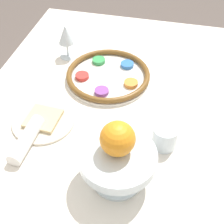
{
  "coord_description": "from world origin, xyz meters",
  "views": [
    {
      "loc": [
        0.67,
        0.18,
        1.44
      ],
      "look_at": [
        0.01,
        0.03,
        0.76
      ],
      "focal_mm": 50.0,
      "sensor_mm": 36.0,
      "label": 1
    }
  ],
  "objects": [
    {
      "name": "bread_plate",
      "position": [
        0.06,
        -0.18,
        0.73
      ],
      "size": [
        0.2,
        0.2,
        0.02
      ],
      "color": "beige",
      "rests_on": "dining_table"
    },
    {
      "name": "dining_table",
      "position": [
        0.0,
        0.0,
        0.36
      ],
      "size": [
        1.33,
        0.89,
        0.72
      ],
      "color": "silver",
      "rests_on": "ground_plane"
    },
    {
      "name": "cup_near",
      "position": [
        0.06,
        0.19,
        0.75
      ],
      "size": [
        0.07,
        0.07,
        0.07
      ],
      "color": "silver",
      "rests_on": "dining_table"
    },
    {
      "name": "seder_plate",
      "position": [
        -0.2,
        -0.04,
        0.73
      ],
      "size": [
        0.3,
        0.3,
        0.03
      ],
      "color": "silver",
      "rests_on": "dining_table"
    },
    {
      "name": "napkin_roll",
      "position": [
        0.15,
        -0.2,
        0.74
      ],
      "size": [
        0.17,
        0.05,
        0.04
      ],
      "color": "white",
      "rests_on": "dining_table"
    },
    {
      "name": "ground_plane",
      "position": [
        0.0,
        0.0,
        0.0
      ],
      "size": [
        8.0,
        8.0,
        0.0
      ],
      "primitive_type": "plane",
      "color": "#564C47"
    },
    {
      "name": "fruit_stand",
      "position": [
        0.21,
        0.09,
        0.8
      ],
      "size": [
        0.2,
        0.2,
        0.11
      ],
      "color": "silver",
      "rests_on": "dining_table"
    },
    {
      "name": "wine_glass",
      "position": [
        -0.3,
        -0.22,
        0.81
      ],
      "size": [
        0.06,
        0.06,
        0.14
      ],
      "color": "silver",
      "rests_on": "dining_table"
    },
    {
      "name": "orange_fruit",
      "position": [
        0.2,
        0.08,
        0.87
      ],
      "size": [
        0.09,
        0.09,
        0.09
      ],
      "color": "orange",
      "rests_on": "fruit_stand"
    }
  ]
}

